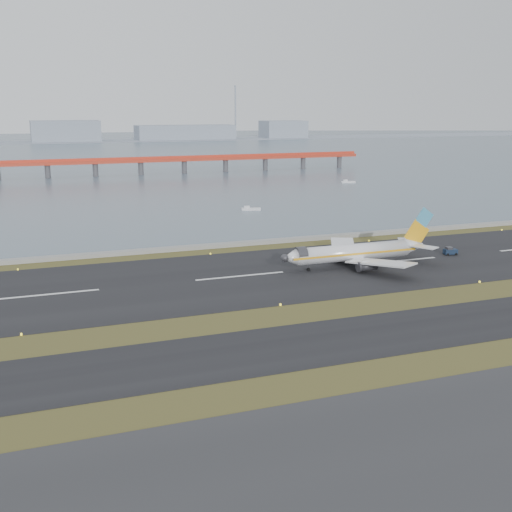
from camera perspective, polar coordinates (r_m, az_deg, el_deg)
name	(u,v)px	position (r m, az deg, el deg)	size (l,w,h in m)	color
ground	(297,318)	(111.99, 3.67, -5.54)	(1000.00, 1000.00, 0.00)	#374117
taxiway_strip	(328,341)	(101.80, 6.46, -7.51)	(1000.00, 18.00, 0.10)	black
runway_strip	(240,276)	(138.69, -1.41, -1.81)	(1000.00, 45.00, 0.10)	black
seawall	(202,247)	(166.43, -4.81, 0.83)	(1000.00, 2.50, 1.00)	gray
bay_water	(69,151)	(559.49, -16.25, 8.93)	(1400.00, 800.00, 1.30)	#4D5F6E
red_pier	(141,161)	(353.61, -10.22, 8.28)	(260.00, 5.00, 10.20)	red
far_shoreline	(69,136)	(719.53, -16.25, 10.23)	(1400.00, 80.00, 60.50)	#8B95A4
airliner	(358,252)	(148.29, 9.08, 0.36)	(38.52, 32.89, 12.80)	white
pushback_tug	(450,251)	(165.50, 16.87, 0.41)	(3.47, 2.35, 2.06)	#142137
workboat_near	(250,209)	(227.83, -0.51, 4.21)	(7.13, 3.93, 1.65)	silver
workboat_far	(348,182)	(314.63, 8.17, 6.54)	(7.04, 4.06, 1.63)	silver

